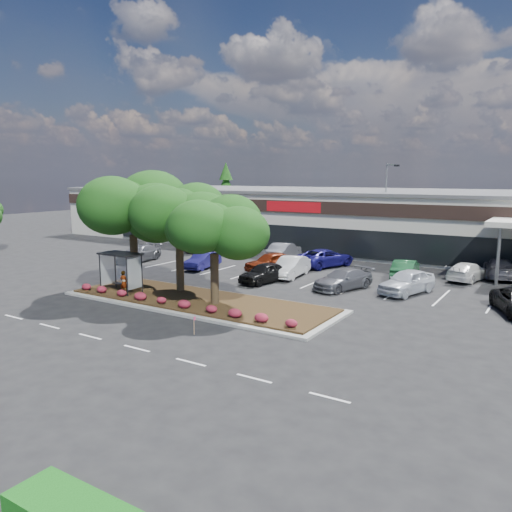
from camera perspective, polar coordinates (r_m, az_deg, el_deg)
The scene contains 26 objects.
ground at distance 27.20m, azimuth -8.59°, elevation -7.70°, with size 160.00×160.00×0.00m, color black.
retail_store at distance 56.36m, azimuth 14.57°, elevation 4.13°, with size 80.40×25.20×6.25m.
landscape_island at distance 31.35m, azimuth -6.58°, elevation -5.13°, with size 18.00×6.00×0.26m.
lane_markings at distance 35.52m, azimuth 2.30°, elevation -3.57°, with size 33.12×20.06×0.01m.
shrub_row at distance 29.71m, azimuth -9.14°, elevation -5.23°, with size 17.00×0.80×0.50m, color maroon, non-canonical shape.
bus_shelter at distance 33.86m, azimuth -15.05°, elevation -0.55°, with size 2.75×1.55×2.59m.
island_tree_west at distance 35.01m, azimuth -13.87°, elevation 2.95°, with size 7.20×7.20×7.89m, color #19390E, non-canonical shape.
island_tree_mid at distance 33.15m, azimuth -8.77°, elevation 2.28°, with size 6.60×6.60×7.32m, color #19390E, non-canonical shape.
island_tree_east at distance 29.54m, azimuth -4.80°, elevation 0.71°, with size 5.80×5.80×6.50m, color #19390E, non-canonical shape.
conifer_north_west at distance 80.83m, azimuth -3.44°, elevation 7.17°, with size 4.40×4.40×10.00m, color #19390E.
person_waiting at distance 33.26m, azimuth -14.86°, elevation -2.94°, with size 0.57×0.37×1.55m, color #594C47.
light_pole at distance 50.06m, azimuth 14.61°, elevation 4.45°, with size 1.40×0.83×8.98m.
survey_stake at distance 25.20m, azimuth -7.07°, elevation -7.60°, with size 0.07×0.14×0.93m.
car_0 at distance 47.15m, azimuth -13.22°, elevation 0.28°, with size 2.06×5.08×1.47m, color #595B60.
car_1 at distance 42.69m, azimuth -6.11°, elevation -0.52°, with size 1.43×4.11×1.36m, color navy.
car_2 at distance 41.17m, azimuth 1.73°, elevation -0.67°, with size 1.87×4.65×1.58m, color maroon.
car_3 at distance 36.87m, azimuth 0.96°, elevation -1.92°, with size 1.75×4.35×1.48m, color black.
car_4 at distance 39.01m, azimuth 3.96°, elevation -1.25°, with size 1.67×4.79×1.58m, color silver.
car_5 at distance 35.28m, azimuth 9.92°, elevation -2.63°, with size 1.98×4.86×1.41m, color #5A5A62.
car_6 at distance 34.96m, azimuth 16.86°, elevation -2.82°, with size 1.92×4.76×1.62m, color silver.
car_9 at distance 52.34m, azimuth -5.92°, elevation 1.37°, with size 2.11×5.20×1.51m, color silver.
car_11 at distance 46.76m, azimuth 3.23°, elevation 0.55°, with size 1.75×5.02×1.65m, color slate.
car_12 at distance 43.75m, azimuth 7.92°, elevation -0.20°, with size 2.54×5.52×1.53m, color navy.
car_13 at distance 39.85m, azimuth 16.69°, elevation -1.45°, with size 1.59×4.57×1.51m, color #1A4F29.
car_14 at distance 40.88m, azimuth 23.09°, elevation -1.65°, with size 1.90×4.68×1.36m, color silver.
car_15 at distance 42.86m, azimuth 26.06°, elevation -1.26°, with size 2.15×5.28×1.53m, color #57565E.
Camera 1 is at (17.14, -19.59, 7.87)m, focal length 35.00 mm.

